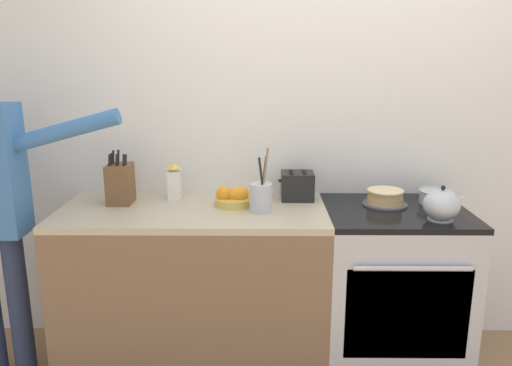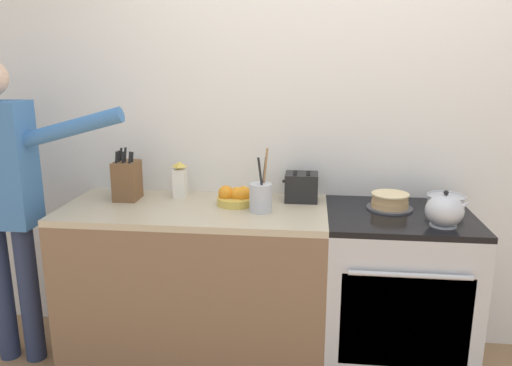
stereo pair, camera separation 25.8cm
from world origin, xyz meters
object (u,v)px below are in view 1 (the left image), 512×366
Objects in this scene: utensil_crock at (261,197)px; milk_carton at (174,182)px; mixing_bowl at (437,197)px; fruit_bowl at (234,198)px; layer_cake at (385,198)px; knife_block at (120,183)px; stove_range at (391,287)px; tea_kettle at (442,205)px; toaster at (297,186)px.

milk_carton is at bearing 155.60° from utensil_crock.
utensil_crock reaches higher than mixing_bowl.
layer_cake is at bearing 0.95° from fruit_bowl.
fruit_bowl is (0.63, -0.04, -0.07)m from knife_block.
knife_block reaches higher than layer_cake.
mixing_bowl is at bearing 6.21° from layer_cake.
mixing_bowl reaches higher than stove_range.
utensil_crock is at bearing -10.85° from knife_block.
mixing_bowl is 0.95× the size of milk_carton.
layer_cake is 0.33m from tea_kettle.
utensil_crock is at bearing -170.90° from mixing_bowl.
tea_kettle is 0.73× the size of knife_block.
milk_carton reaches higher than toaster.
stove_range is 1.60m from knife_block.
toaster is at bearing 4.82° from knife_block.
layer_cake is at bearing 10.35° from utensil_crock.
utensil_crock is (-0.72, -0.04, 0.53)m from stove_range.
layer_cake is at bearing -4.81° from milk_carton.
knife_block reaches higher than milk_carton.
mixing_bowl is 1.74m from knife_block.
toaster reaches higher than mixing_bowl.
toaster is at bearing 48.33° from utensil_crock.
toaster is at bearing 167.20° from layer_cake.
stove_range is 4.57× the size of toaster.
layer_cake is (-0.04, 0.08, 0.49)m from stove_range.
toaster is (0.35, 0.12, 0.04)m from fruit_bowl.
fruit_bowl is 0.98× the size of milk_carton.
tea_kettle is 1.10× the size of mixing_bowl.
stove_range is 1.00m from fruit_bowl.
milk_carton is at bearing 171.48° from stove_range.
utensil_crock is at bearing -36.83° from fruit_bowl.
milk_carton is (-1.46, 0.07, 0.06)m from mixing_bowl.
fruit_bowl is at bearing 175.42° from stove_range.
tea_kettle is at bearing -27.60° from toaster.
tea_kettle is (0.17, -0.17, 0.53)m from stove_range.
utensil_crock is (-0.68, -0.12, 0.04)m from layer_cake.
toaster is (-0.52, 0.19, 0.53)m from stove_range.
fruit_bowl is at bearing -18.10° from milk_carton.
milk_carton is (0.28, 0.07, -0.01)m from knife_block.
toaster is (-0.47, 0.11, 0.04)m from layer_cake.
stove_range is 1.34m from milk_carton.
layer_cake is at bearing -0.97° from knife_block.
layer_cake is at bearing -12.80° from toaster.
fruit_bowl is at bearing -3.50° from knife_block.
utensil_crock is 0.31m from toaster.
toaster is 0.94× the size of milk_carton.
stove_range is 4.32× the size of milk_carton.
tea_kettle is 0.64× the size of utensil_crock.
knife_block is 0.29m from milk_carton.
tea_kettle is 0.78m from toaster.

